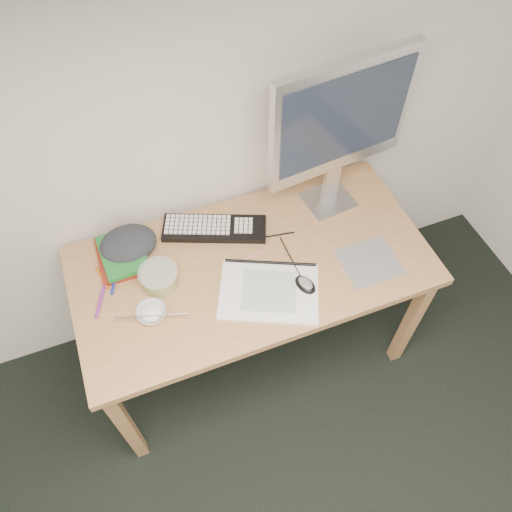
% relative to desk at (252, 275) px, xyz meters
% --- Properties ---
extents(desk, '(1.40, 0.70, 0.75)m').
position_rel_desk_xyz_m(desk, '(0.00, 0.00, 0.00)').
color(desk, tan).
rests_on(desk, ground).
extents(mousepad, '(0.22, 0.20, 0.00)m').
position_rel_desk_xyz_m(mousepad, '(0.43, -0.16, 0.08)').
color(mousepad, gray).
rests_on(mousepad, desk).
extents(sketchpad, '(0.45, 0.39, 0.01)m').
position_rel_desk_xyz_m(sketchpad, '(0.01, -0.15, 0.09)').
color(sketchpad, white).
rests_on(sketchpad, desk).
extents(keyboard, '(0.44, 0.28, 0.02)m').
position_rel_desk_xyz_m(keyboard, '(-0.09, 0.21, 0.09)').
color(keyboard, black).
rests_on(keyboard, desk).
extents(monitor, '(0.58, 0.20, 0.68)m').
position_rel_desk_xyz_m(monitor, '(0.42, 0.19, 0.50)').
color(monitor, silver).
rests_on(monitor, desk).
extents(mouse, '(0.09, 0.11, 0.03)m').
position_rel_desk_xyz_m(mouse, '(0.15, -0.17, 0.11)').
color(mouse, black).
rests_on(mouse, sketchpad).
extents(rice_bowl, '(0.11, 0.11, 0.03)m').
position_rel_desk_xyz_m(rice_bowl, '(-0.42, -0.09, 0.10)').
color(rice_bowl, silver).
rests_on(rice_bowl, desk).
extents(chopsticks, '(0.25, 0.09, 0.02)m').
position_rel_desk_xyz_m(chopsticks, '(-0.43, -0.11, 0.12)').
color(chopsticks, silver).
rests_on(chopsticks, rice_bowl).
extents(fruit_tub, '(0.18, 0.18, 0.07)m').
position_rel_desk_xyz_m(fruit_tub, '(-0.36, 0.04, 0.12)').
color(fruit_tub, gold).
rests_on(fruit_tub, desk).
extents(book_red, '(0.18, 0.24, 0.02)m').
position_rel_desk_xyz_m(book_red, '(-0.47, 0.21, 0.09)').
color(book_red, maroon).
rests_on(book_red, desk).
extents(book_green, '(0.18, 0.23, 0.02)m').
position_rel_desk_xyz_m(book_green, '(-0.46, 0.20, 0.12)').
color(book_green, '#1C7129').
rests_on(book_green, book_red).
extents(cloth_lump, '(0.23, 0.21, 0.08)m').
position_rel_desk_xyz_m(cloth_lump, '(-0.43, 0.24, 0.12)').
color(cloth_lump, '#2A2D32').
rests_on(cloth_lump, desk).
extents(pencil_pink, '(0.18, 0.03, 0.01)m').
position_rel_desk_xyz_m(pencil_pink, '(-0.02, 0.02, 0.09)').
color(pencil_pink, pink).
rests_on(pencil_pink, desk).
extents(pencil_tan, '(0.18, 0.06, 0.01)m').
position_rel_desk_xyz_m(pencil_tan, '(-0.00, 0.01, 0.09)').
color(pencil_tan, tan).
rests_on(pencil_tan, desk).
extents(pencil_black, '(0.17, 0.03, 0.01)m').
position_rel_desk_xyz_m(pencil_black, '(0.13, 0.10, 0.09)').
color(pencil_black, black).
rests_on(pencil_black, desk).
extents(marker_blue, '(0.06, 0.12, 0.01)m').
position_rel_desk_xyz_m(marker_blue, '(-0.52, 0.11, 0.09)').
color(marker_blue, '#1E2BA4').
rests_on(marker_blue, desk).
extents(marker_orange, '(0.03, 0.12, 0.01)m').
position_rel_desk_xyz_m(marker_orange, '(-0.56, 0.14, 0.09)').
color(marker_orange, orange).
rests_on(marker_orange, desk).
extents(marker_purple, '(0.07, 0.14, 0.01)m').
position_rel_desk_xyz_m(marker_purple, '(-0.59, 0.04, 0.09)').
color(marker_purple, purple).
rests_on(marker_purple, desk).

